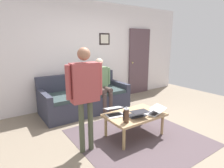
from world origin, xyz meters
name	(u,v)px	position (x,y,z in m)	size (l,w,h in m)	color
ground_plane	(137,133)	(0.00, 0.00, 0.00)	(7.68, 7.68, 0.00)	gray
area_rug	(138,137)	(0.10, 0.12, 0.00)	(2.06, 2.04, 0.01)	#4F4146
back_wall	(83,54)	(0.00, -2.20, 1.35)	(7.04, 0.11, 2.70)	silver
interior_door	(139,62)	(-1.94, -2.11, 1.02)	(0.82, 0.09, 2.05)	#563E46
couch	(85,99)	(0.28, -1.63, 0.30)	(2.06, 0.94, 0.88)	#333543
coffee_table	(135,116)	(0.10, 0.02, 0.37)	(1.03, 0.67, 0.41)	tan
laptop_left	(155,111)	(-0.22, 0.21, 0.46)	(0.41, 0.39, 0.14)	silver
laptop_center	(137,114)	(0.13, 0.13, 0.46)	(0.34, 0.35, 0.12)	#28282D
laptop_right	(115,113)	(0.42, -0.14, 0.46)	(0.36, 0.35, 0.14)	silver
french_press	(126,115)	(0.44, 0.21, 0.53)	(0.11, 0.09, 0.27)	#4C3323
person_standing	(85,87)	(1.03, -0.03, 1.02)	(0.57, 0.20, 1.60)	#474C39
person_seated	(101,82)	(-0.07, -1.40, 0.73)	(0.55, 0.51, 1.28)	#4C3B37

